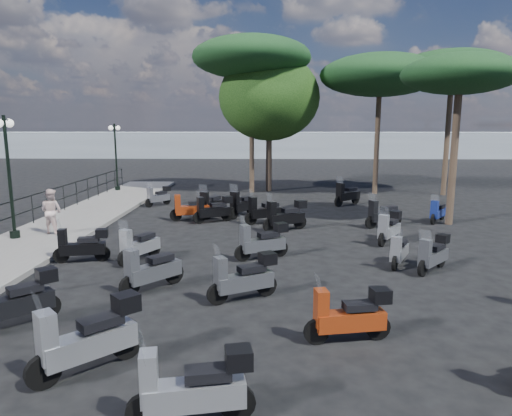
{
  "coord_description": "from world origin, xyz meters",
  "views": [
    {
      "loc": [
        1.18,
        -12.11,
        3.87
      ],
      "look_at": [
        0.83,
        2.54,
        1.2
      ],
      "focal_mm": 32.0,
      "sensor_mm": 36.0,
      "label": 1
    }
  ],
  "objects_px": {
    "scooter_2": "(82,246)",
    "pine_1": "(452,71)",
    "pine_0": "(380,76)",
    "scooter_26": "(383,215)",
    "scooter_10": "(211,205)",
    "scooter_6": "(88,339)",
    "scooter_8": "(139,246)",
    "pedestrian_far": "(51,211)",
    "scooter_19": "(389,228)",
    "scooter_25": "(433,255)",
    "lamp_post_1": "(9,169)",
    "scooter_20": "(286,216)",
    "lamp_post_2": "(116,153)",
    "scooter_11": "(193,389)",
    "scooter_4": "(158,197)",
    "scooter_9": "(214,210)",
    "broadleaf_tree": "(269,98)",
    "scooter_27": "(438,212)",
    "scooter_3": "(190,209)",
    "scooter_13": "(244,278)",
    "scooter_18": "(399,252)",
    "scooter_14": "(262,242)",
    "scooter_15": "(242,205)",
    "scooter_7": "(151,271)",
    "scooter_12": "(349,316)",
    "scooter_1": "(15,301)",
    "scooter_21": "(347,195)",
    "pine_2": "(252,58)",
    "scooter_16": "(264,212)",
    "pine_3": "(460,75)"
  },
  "relations": [
    {
      "from": "scooter_2",
      "to": "pine_1",
      "type": "bearing_deg",
      "value": -60.38
    },
    {
      "from": "pine_0",
      "to": "scooter_26",
      "type": "bearing_deg",
      "value": -101.1
    },
    {
      "from": "scooter_10",
      "to": "scooter_6",
      "type": "bearing_deg",
      "value": 112.02
    },
    {
      "from": "scooter_8",
      "to": "scooter_2",
      "type": "bearing_deg",
      "value": 30.66
    },
    {
      "from": "pedestrian_far",
      "to": "scooter_19",
      "type": "bearing_deg",
      "value": -167.85
    },
    {
      "from": "scooter_10",
      "to": "scooter_26",
      "type": "bearing_deg",
      "value": -172.11
    },
    {
      "from": "scooter_2",
      "to": "scooter_25",
      "type": "relative_size",
      "value": 1.28
    },
    {
      "from": "lamp_post_1",
      "to": "scooter_20",
      "type": "relative_size",
      "value": 2.41
    },
    {
      "from": "lamp_post_2",
      "to": "scooter_11",
      "type": "relative_size",
      "value": 2.26
    },
    {
      "from": "scooter_4",
      "to": "scooter_9",
      "type": "relative_size",
      "value": 0.8
    },
    {
      "from": "broadleaf_tree",
      "to": "scooter_6",
      "type": "bearing_deg",
      "value": -98.16
    },
    {
      "from": "scooter_9",
      "to": "scooter_27",
      "type": "xyz_separation_m",
      "value": [
        9.03,
        0.2,
        -0.09
      ]
    },
    {
      "from": "scooter_8",
      "to": "scooter_9",
      "type": "distance_m",
      "value": 5.64
    },
    {
      "from": "scooter_3",
      "to": "broadleaf_tree",
      "type": "distance_m",
      "value": 10.51
    },
    {
      "from": "scooter_8",
      "to": "pine_1",
      "type": "height_order",
      "value": "pine_1"
    },
    {
      "from": "scooter_13",
      "to": "scooter_18",
      "type": "distance_m",
      "value": 4.95
    },
    {
      "from": "scooter_13",
      "to": "scooter_27",
      "type": "relative_size",
      "value": 1.24
    },
    {
      "from": "scooter_14",
      "to": "scooter_15",
      "type": "bearing_deg",
      "value": -17.68
    },
    {
      "from": "scooter_7",
      "to": "scooter_14",
      "type": "bearing_deg",
      "value": -92.68
    },
    {
      "from": "scooter_12",
      "to": "scooter_25",
      "type": "height_order",
      "value": "scooter_12"
    },
    {
      "from": "pine_0",
      "to": "scooter_13",
      "type": "bearing_deg",
      "value": -112.32
    },
    {
      "from": "scooter_1",
      "to": "scooter_25",
      "type": "distance_m",
      "value": 10.0
    },
    {
      "from": "lamp_post_2",
      "to": "scooter_4",
      "type": "xyz_separation_m",
      "value": [
        3.41,
        -4.32,
        -1.87
      ]
    },
    {
      "from": "lamp_post_2",
      "to": "scooter_21",
      "type": "relative_size",
      "value": 2.6
    },
    {
      "from": "pine_2",
      "to": "scooter_10",
      "type": "bearing_deg",
      "value": -102.04
    },
    {
      "from": "scooter_4",
      "to": "broadleaf_tree",
      "type": "distance_m",
      "value": 9.01
    },
    {
      "from": "scooter_26",
      "to": "scooter_27",
      "type": "bearing_deg",
      "value": -96.14
    },
    {
      "from": "scooter_8",
      "to": "scooter_16",
      "type": "distance_m",
      "value": 6.33
    },
    {
      "from": "scooter_2",
      "to": "scooter_26",
      "type": "height_order",
      "value": "scooter_26"
    },
    {
      "from": "lamp_post_2",
      "to": "scooter_1",
      "type": "relative_size",
      "value": 2.74
    },
    {
      "from": "scooter_16",
      "to": "scooter_15",
      "type": "bearing_deg",
      "value": 8.12
    },
    {
      "from": "scooter_4",
      "to": "scooter_11",
      "type": "distance_m",
      "value": 16.95
    },
    {
      "from": "pine_3",
      "to": "scooter_12",
      "type": "bearing_deg",
      "value": -119.58
    },
    {
      "from": "scooter_20",
      "to": "pine_2",
      "type": "bearing_deg",
      "value": -17.99
    },
    {
      "from": "scooter_10",
      "to": "scooter_26",
      "type": "distance_m",
      "value": 7.14
    },
    {
      "from": "scooter_6",
      "to": "scooter_9",
      "type": "relative_size",
      "value": 0.96
    },
    {
      "from": "scooter_6",
      "to": "scooter_27",
      "type": "distance_m",
      "value": 15.08
    },
    {
      "from": "scooter_2",
      "to": "scooter_15",
      "type": "relative_size",
      "value": 0.96
    },
    {
      "from": "scooter_4",
      "to": "pine_3",
      "type": "height_order",
      "value": "pine_3"
    },
    {
      "from": "scooter_6",
      "to": "pine_3",
      "type": "xyz_separation_m",
      "value": [
        10.02,
        11.23,
        5.15
      ]
    },
    {
      "from": "lamp_post_1",
      "to": "pine_3",
      "type": "bearing_deg",
      "value": 1.22
    },
    {
      "from": "scooter_18",
      "to": "scooter_3",
      "type": "bearing_deg",
      "value": -13.85
    },
    {
      "from": "scooter_9",
      "to": "scooter_10",
      "type": "xyz_separation_m",
      "value": [
        -0.26,
        1.22,
        -0.01
      ]
    },
    {
      "from": "scooter_27",
      "to": "pine_3",
      "type": "relative_size",
      "value": 0.19
    },
    {
      "from": "scooter_10",
      "to": "pine_2",
      "type": "bearing_deg",
      "value": -78.2
    },
    {
      "from": "scooter_9",
      "to": "scooter_12",
      "type": "xyz_separation_m",
      "value": [
        3.63,
        -10.23,
        -0.02
      ]
    },
    {
      "from": "scooter_1",
      "to": "scooter_18",
      "type": "distance_m",
      "value": 9.49
    },
    {
      "from": "lamp_post_2",
      "to": "broadleaf_tree",
      "type": "distance_m",
      "value": 9.37
    },
    {
      "from": "scooter_4",
      "to": "pine_1",
      "type": "distance_m",
      "value": 16.92
    },
    {
      "from": "scooter_14",
      "to": "scooter_25",
      "type": "xyz_separation_m",
      "value": [
        4.57,
        -1.06,
        -0.05
      ]
    }
  ]
}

